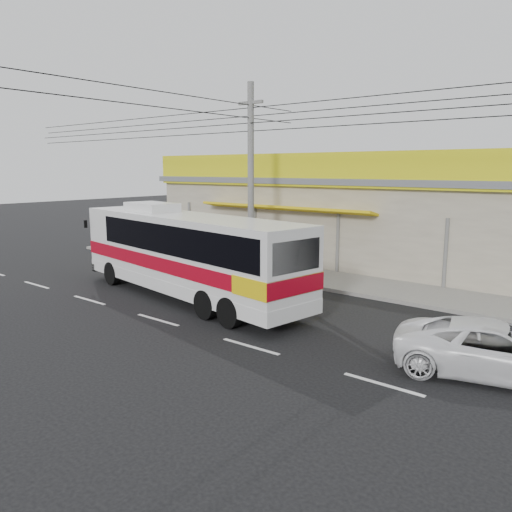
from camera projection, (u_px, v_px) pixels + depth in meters
The scene contains 9 objects.
ground at pixel (210, 304), 18.48m from camera, with size 120.00×120.00×0.00m, color black.
sidewalk at pixel (301, 276), 23.06m from camera, with size 30.00×3.20×0.15m, color slate.
lane_markings at pixel (158, 320), 16.56m from camera, with size 50.00×0.12×0.01m, color silver, non-canonical shape.
storefront_building at pixel (359, 218), 26.92m from camera, with size 22.60×9.20×5.70m.
coach_bus at pixel (189, 250), 18.89m from camera, with size 11.84×4.22×3.57m.
motorbike_red at pixel (225, 254), 25.67m from camera, with size 0.63×1.81×0.95m, color maroon.
motorbike_dark at pixel (203, 248), 27.54m from camera, with size 0.46×1.62×0.97m, color black.
white_car at pixel (497, 350), 11.97m from camera, with size 2.19×4.76×1.32m, color white.
utility_pole at pixel (251, 118), 21.40m from camera, with size 34.00×14.00×8.60m.
Camera 1 is at (12.55, -12.85, 4.97)m, focal length 35.00 mm.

